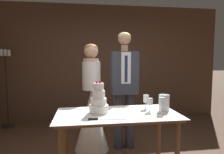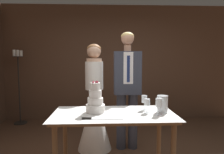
{
  "view_description": "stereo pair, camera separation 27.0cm",
  "coord_description": "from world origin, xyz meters",
  "views": [
    {
      "loc": [
        -0.58,
        -2.26,
        1.46
      ],
      "look_at": [
        -0.2,
        0.41,
        1.21
      ],
      "focal_mm": 32.0,
      "sensor_mm": 36.0,
      "label": 1
    },
    {
      "loc": [
        -0.32,
        -2.28,
        1.46
      ],
      "look_at": [
        -0.2,
        0.41,
        1.21
      ],
      "focal_mm": 32.0,
      "sensor_mm": 36.0,
      "label": 2
    }
  ],
  "objects": [
    {
      "name": "wine_glass_far",
      "position": [
        0.19,
        -0.02,
        0.95
      ],
      "size": [
        0.07,
        0.07,
        0.16
      ],
      "color": "silver",
      "rests_on": "cake_table"
    },
    {
      "name": "hurricane_candle",
      "position": [
        0.38,
        -0.01,
        0.92
      ],
      "size": [
        0.13,
        0.13,
        0.2
      ],
      "color": "silver",
      "rests_on": "cake_table"
    },
    {
      "name": "cake_knife",
      "position": [
        -0.41,
        -0.25,
        0.83
      ],
      "size": [
        0.43,
        0.05,
        0.02
      ],
      "rotation": [
        0.0,
        0.0,
        -0.06
      ],
      "color": "silver",
      "rests_on": "cake_table"
    },
    {
      "name": "bride",
      "position": [
        -0.46,
        0.84,
        0.62
      ],
      "size": [
        0.54,
        0.54,
        1.68
      ],
      "color": "white",
      "rests_on": "ground_plane"
    },
    {
      "name": "candle_stand",
      "position": [
        -2.19,
        2.19,
        0.86
      ],
      "size": [
        0.28,
        0.28,
        1.65
      ],
      "color": "black",
      "rests_on": "ground_plane"
    },
    {
      "name": "cake_table",
      "position": [
        -0.2,
        -0.03,
        0.72
      ],
      "size": [
        1.41,
        0.72,
        0.83
      ],
      "color": "brown",
      "rests_on": "ground_plane"
    },
    {
      "name": "groom",
      "position": [
        0.06,
        0.84,
        1.04
      ],
      "size": [
        0.42,
        0.25,
        1.87
      ],
      "color": "#333847",
      "rests_on": "ground_plane"
    },
    {
      "name": "wine_glass_near",
      "position": [
        0.19,
        0.11,
        0.95
      ],
      "size": [
        0.07,
        0.07,
        0.18
      ],
      "color": "silver",
      "rests_on": "cake_table"
    },
    {
      "name": "wine_glass_middle",
      "position": [
        0.3,
        -0.12,
        0.96
      ],
      "size": [
        0.07,
        0.07,
        0.19
      ],
      "color": "silver",
      "rests_on": "cake_table"
    },
    {
      "name": "tiered_cake",
      "position": [
        -0.41,
        0.02,
        0.96
      ],
      "size": [
        0.22,
        0.22,
        0.37
      ],
      "color": "white",
      "rests_on": "cake_table"
    },
    {
      "name": "wall_back",
      "position": [
        0.0,
        2.53,
        1.35
      ],
      "size": [
        5.49,
        0.12,
        2.7
      ],
      "primitive_type": "cube",
      "color": "#513828",
      "rests_on": "ground_plane"
    }
  ]
}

